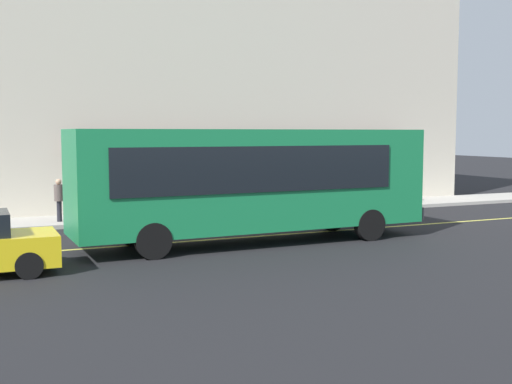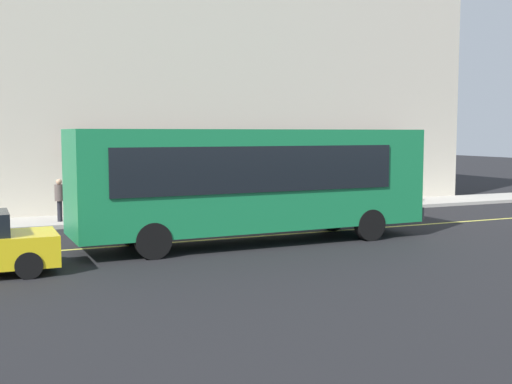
{
  "view_description": "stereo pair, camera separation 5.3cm",
  "coord_description": "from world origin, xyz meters",
  "px_view_note": "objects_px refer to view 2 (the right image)",
  "views": [
    {
      "loc": [
        -7.53,
        -18.93,
        3.4
      ],
      "look_at": [
        0.32,
        -1.27,
        1.6
      ],
      "focal_mm": 44.74,
      "sensor_mm": 36.0,
      "label": 1
    },
    {
      "loc": [
        -7.49,
        -18.95,
        3.4
      ],
      "look_at": [
        0.32,
        -1.27,
        1.6
      ],
      "focal_mm": 44.74,
      "sensor_mm": 36.0,
      "label": 2
    }
  ],
  "objects_px": {
    "traffic_light": "(185,155)",
    "car_teal": "(344,199)",
    "pedestrian_waiting": "(406,179)",
    "pedestrian_at_corner": "(59,196)",
    "pedestrian_near_storefront": "(269,183)",
    "bus": "(255,179)"
  },
  "relations": [
    {
      "from": "bus",
      "to": "pedestrian_near_storefront",
      "type": "xyz_separation_m",
      "value": [
        3.92,
        7.38,
        -0.8
      ]
    },
    {
      "from": "bus",
      "to": "pedestrian_waiting",
      "type": "height_order",
      "value": "bus"
    },
    {
      "from": "bus",
      "to": "pedestrian_near_storefront",
      "type": "relative_size",
      "value": 6.48
    },
    {
      "from": "car_teal",
      "to": "pedestrian_near_storefront",
      "type": "bearing_deg",
      "value": 118.03
    },
    {
      "from": "traffic_light",
      "to": "car_teal",
      "type": "xyz_separation_m",
      "value": [
        6.04,
        -1.86,
        -1.79
      ]
    },
    {
      "from": "bus",
      "to": "traffic_light",
      "type": "xyz_separation_m",
      "value": [
        -0.35,
        5.91,
        0.55
      ]
    },
    {
      "from": "car_teal",
      "to": "pedestrian_near_storefront",
      "type": "height_order",
      "value": "pedestrian_near_storefront"
    },
    {
      "from": "pedestrian_at_corner",
      "to": "traffic_light",
      "type": "bearing_deg",
      "value": -4.77
    },
    {
      "from": "pedestrian_at_corner",
      "to": "car_teal",
      "type": "bearing_deg",
      "value": -11.84
    },
    {
      "from": "pedestrian_at_corner",
      "to": "pedestrian_waiting",
      "type": "relative_size",
      "value": 0.86
    },
    {
      "from": "car_teal",
      "to": "pedestrian_waiting",
      "type": "distance_m",
      "value": 5.2
    },
    {
      "from": "traffic_light",
      "to": "pedestrian_near_storefront",
      "type": "xyz_separation_m",
      "value": [
        4.27,
        1.47,
        -1.35
      ]
    },
    {
      "from": "car_teal",
      "to": "pedestrian_near_storefront",
      "type": "relative_size",
      "value": 2.5
    },
    {
      "from": "traffic_light",
      "to": "car_teal",
      "type": "bearing_deg",
      "value": -17.12
    },
    {
      "from": "bus",
      "to": "car_teal",
      "type": "height_order",
      "value": "bus"
    },
    {
      "from": "traffic_light",
      "to": "pedestrian_at_corner",
      "type": "bearing_deg",
      "value": 175.23
    },
    {
      "from": "pedestrian_waiting",
      "to": "traffic_light",
      "type": "bearing_deg",
      "value": -178.37
    },
    {
      "from": "bus",
      "to": "pedestrian_at_corner",
      "type": "xyz_separation_m",
      "value": [
        -5.06,
        6.3,
        -0.9
      ]
    },
    {
      "from": "bus",
      "to": "car_teal",
      "type": "relative_size",
      "value": 2.6
    },
    {
      "from": "pedestrian_near_storefront",
      "to": "pedestrian_waiting",
      "type": "height_order",
      "value": "pedestrian_waiting"
    },
    {
      "from": "car_teal",
      "to": "pedestrian_waiting",
      "type": "height_order",
      "value": "pedestrian_waiting"
    },
    {
      "from": "car_teal",
      "to": "bus",
      "type": "bearing_deg",
      "value": -144.57
    }
  ]
}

